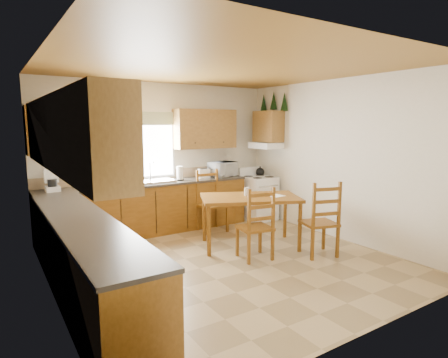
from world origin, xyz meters
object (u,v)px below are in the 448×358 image
chair_near_left (255,223)px  chair_far_right (226,200)px  dining_table (250,221)px  chair_near_right (319,218)px  microwave (223,169)px  stove (259,199)px  chair_far_left (212,201)px

chair_near_left → chair_far_right: 2.09m
dining_table → chair_near_left: size_ratio=1.43×
dining_table → chair_near_right: size_ratio=1.35×
chair_near_left → chair_far_right: size_ratio=1.21×
microwave → dining_table: bearing=-122.5°
microwave → chair_near_right: 2.46m
dining_table → stove: bearing=72.0°
microwave → chair_near_left: size_ratio=0.46×
stove → microwave: bearing=160.9°
chair_near_right → chair_far_left: chair_near_right is taller
microwave → dining_table: size_ratio=0.32×
stove → microwave: 0.99m
chair_near_left → microwave: bearing=-101.1°
dining_table → chair_far_right: chair_far_right is taller
stove → chair_far_right: (-0.68, 0.18, 0.01)m
chair_far_right → chair_near_right: bearing=-62.3°
microwave → chair_far_right: (0.04, -0.06, -0.63)m
chair_near_left → chair_far_right: chair_near_left is taller
stove → chair_near_right: 2.23m
dining_table → chair_far_left: chair_far_left is taller
dining_table → chair_near_right: chair_near_right is taller
microwave → chair_near_left: 2.20m
stove → microwave: (-0.72, 0.24, 0.63)m
microwave → chair_far_right: bearing=-73.7°
microwave → dining_table: (-0.45, -1.52, -0.66)m
microwave → chair_near_right: (0.17, -2.40, -0.50)m
chair_far_right → chair_far_left: bearing=-119.7°
chair_near_left → chair_far_left: (0.21, 1.55, 0.02)m
microwave → chair_far_right: microwave is taller
stove → chair_near_right: chair_near_right is taller
dining_table → chair_far_left: size_ratio=1.37×
chair_near_left → chair_near_right: bearing=165.0°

